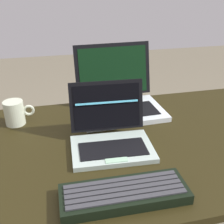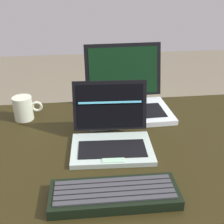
# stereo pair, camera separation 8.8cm
# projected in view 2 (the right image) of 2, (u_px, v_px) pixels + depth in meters

# --- Properties ---
(desk) EXTENTS (1.64, 0.74, 0.74)m
(desk) POSITION_uv_depth(u_px,v_px,m) (89.00, 165.00, 1.00)
(desk) COLOR black
(desk) RESTS_ON ground
(laptop_front) EXTENTS (0.28, 0.24, 0.20)m
(laptop_front) POSITION_uv_depth(u_px,v_px,m) (111.00, 135.00, 0.95)
(laptop_front) COLOR #AFC3BA
(laptop_front) RESTS_ON desk
(laptop_rear) EXTENTS (0.35, 0.30, 0.26)m
(laptop_rear) POSITION_uv_depth(u_px,v_px,m) (127.00, 99.00, 1.19)
(laptop_rear) COLOR silver
(laptop_rear) RESTS_ON desk
(external_keyboard) EXTENTS (0.34, 0.12, 0.03)m
(external_keyboard) POSITION_uv_depth(u_px,v_px,m) (114.00, 194.00, 0.73)
(external_keyboard) COLOR black
(external_keyboard) RESTS_ON desk
(coffee_mug) EXTENTS (0.11, 0.07, 0.09)m
(coffee_mug) POSITION_uv_depth(u_px,v_px,m) (24.00, 108.00, 1.12)
(coffee_mug) COLOR beige
(coffee_mug) RESTS_ON desk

